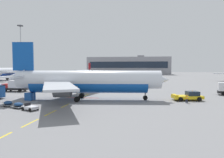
{
  "coord_description": "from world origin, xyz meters",
  "views": [
    {
      "loc": [
        32.08,
        -23.15,
        7.09
      ],
      "look_at": [
        24.08,
        28.0,
        3.93
      ],
      "focal_mm": 33.45,
      "sensor_mm": 36.0,
      "label": 1
    }
  ],
  "objects_px": {
    "ground_crew_worker": "(187,98)",
    "uld_cargo_container": "(30,96)",
    "apron_light_mast_near": "(21,47)",
    "pushback_tug": "(188,96)",
    "airliner_foreground": "(86,81)",
    "ground_power_truck": "(16,86)",
    "airliner_far_center": "(13,72)",
    "baggage_train": "(19,105)",
    "airliner_far_right": "(84,73)"
  },
  "relations": [
    {
      "from": "airliner_far_center",
      "to": "ground_power_truck",
      "type": "distance_m",
      "value": 58.9
    },
    {
      "from": "ground_crew_worker",
      "to": "airliner_far_right",
      "type": "bearing_deg",
      "value": 117.78
    },
    {
      "from": "ground_power_truck",
      "to": "airliner_far_center",
      "type": "bearing_deg",
      "value": 124.73
    },
    {
      "from": "airliner_far_center",
      "to": "uld_cargo_container",
      "type": "bearing_deg",
      "value": -53.53
    },
    {
      "from": "baggage_train",
      "to": "apron_light_mast_near",
      "type": "height_order",
      "value": "apron_light_mast_near"
    },
    {
      "from": "airliner_far_center",
      "to": "apron_light_mast_near",
      "type": "height_order",
      "value": "apron_light_mast_near"
    },
    {
      "from": "pushback_tug",
      "to": "ground_crew_worker",
      "type": "xyz_separation_m",
      "value": [
        -0.98,
        -3.41,
        0.02
      ]
    },
    {
      "from": "airliner_foreground",
      "to": "pushback_tug",
      "type": "distance_m",
      "value": 21.64
    },
    {
      "from": "ground_crew_worker",
      "to": "uld_cargo_container",
      "type": "xyz_separation_m",
      "value": [
        -31.82,
        -1.43,
        -0.12
      ]
    },
    {
      "from": "baggage_train",
      "to": "ground_power_truck",
      "type": "bearing_deg",
      "value": 124.51
    },
    {
      "from": "airliner_foreground",
      "to": "airliner_far_center",
      "type": "distance_m",
      "value": 82.73
    },
    {
      "from": "ground_crew_worker",
      "to": "uld_cargo_container",
      "type": "distance_m",
      "value": 31.85
    },
    {
      "from": "apron_light_mast_near",
      "to": "baggage_train",
      "type": "bearing_deg",
      "value": -58.12
    },
    {
      "from": "pushback_tug",
      "to": "airliner_foreground",
      "type": "bearing_deg",
      "value": -173.18
    },
    {
      "from": "airliner_foreground",
      "to": "uld_cargo_container",
      "type": "xyz_separation_m",
      "value": [
        -11.53,
        -2.3,
        -3.15
      ]
    },
    {
      "from": "airliner_far_center",
      "to": "ground_crew_worker",
      "type": "relative_size",
      "value": 21.75
    },
    {
      "from": "airliner_foreground",
      "to": "ground_power_truck",
      "type": "bearing_deg",
      "value": 154.64
    },
    {
      "from": "ground_power_truck",
      "to": "baggage_train",
      "type": "height_order",
      "value": "ground_power_truck"
    },
    {
      "from": "airliner_foreground",
      "to": "ground_crew_worker",
      "type": "distance_m",
      "value": 20.53
    },
    {
      "from": "airliner_far_center",
      "to": "airliner_far_right",
      "type": "xyz_separation_m",
      "value": [
        30.56,
        28.78,
        -1.0
      ]
    },
    {
      "from": "ground_power_truck",
      "to": "uld_cargo_container",
      "type": "relative_size",
      "value": 3.82
    },
    {
      "from": "airliner_far_center",
      "to": "ground_crew_worker",
      "type": "bearing_deg",
      "value": -37.95
    },
    {
      "from": "airliner_far_center",
      "to": "apron_light_mast_near",
      "type": "relative_size",
      "value": 1.4
    },
    {
      "from": "ground_power_truck",
      "to": "uld_cargo_container",
      "type": "bearing_deg",
      "value": -47.91
    },
    {
      "from": "airliner_far_right",
      "to": "ground_power_truck",
      "type": "relative_size",
      "value": 3.82
    },
    {
      "from": "ground_power_truck",
      "to": "ground_crew_worker",
      "type": "relative_size",
      "value": 4.3
    },
    {
      "from": "ground_crew_worker",
      "to": "apron_light_mast_near",
      "type": "height_order",
      "value": "apron_light_mast_near"
    },
    {
      "from": "apron_light_mast_near",
      "to": "ground_crew_worker",
      "type": "bearing_deg",
      "value": -35.38
    },
    {
      "from": "airliner_far_center",
      "to": "ground_crew_worker",
      "type": "distance_m",
      "value": 98.46
    },
    {
      "from": "airliner_far_right",
      "to": "apron_light_mast_near",
      "type": "height_order",
      "value": "apron_light_mast_near"
    },
    {
      "from": "airliner_far_right",
      "to": "pushback_tug",
      "type": "bearing_deg",
      "value": -60.79
    },
    {
      "from": "pushback_tug",
      "to": "apron_light_mast_near",
      "type": "distance_m",
      "value": 77.43
    },
    {
      "from": "pushback_tug",
      "to": "uld_cargo_container",
      "type": "height_order",
      "value": "pushback_tug"
    },
    {
      "from": "airliner_foreground",
      "to": "ground_power_truck",
      "type": "relative_size",
      "value": 4.96
    },
    {
      "from": "ground_crew_worker",
      "to": "apron_light_mast_near",
      "type": "xyz_separation_m",
      "value": [
        -62.86,
        44.64,
        14.8
      ]
    },
    {
      "from": "airliner_foreground",
      "to": "baggage_train",
      "type": "distance_m",
      "value": 14.12
    },
    {
      "from": "pushback_tug",
      "to": "apron_light_mast_near",
      "type": "bearing_deg",
      "value": 147.14
    },
    {
      "from": "pushback_tug",
      "to": "airliner_far_right",
      "type": "relative_size",
      "value": 0.24
    },
    {
      "from": "apron_light_mast_near",
      "to": "pushback_tug",
      "type": "bearing_deg",
      "value": -32.86
    },
    {
      "from": "pushback_tug",
      "to": "airliner_far_center",
      "type": "bearing_deg",
      "value": 144.0
    },
    {
      "from": "airliner_far_center",
      "to": "ground_power_truck",
      "type": "xyz_separation_m",
      "value": [
        33.53,
        -48.37,
        -2.4
      ]
    },
    {
      "from": "airliner_far_right",
      "to": "ground_crew_worker",
      "type": "height_order",
      "value": "airliner_far_right"
    },
    {
      "from": "uld_cargo_container",
      "to": "apron_light_mast_near",
      "type": "xyz_separation_m",
      "value": [
        -31.04,
        46.07,
        14.92
      ]
    },
    {
      "from": "baggage_train",
      "to": "uld_cargo_container",
      "type": "bearing_deg",
      "value": 108.19
    },
    {
      "from": "ground_crew_worker",
      "to": "apron_light_mast_near",
      "type": "distance_m",
      "value": 78.51
    },
    {
      "from": "airliner_far_center",
      "to": "pushback_tug",
      "type": "bearing_deg",
      "value": -36.0
    },
    {
      "from": "airliner_far_right",
      "to": "ground_crew_worker",
      "type": "bearing_deg",
      "value": -62.22
    },
    {
      "from": "airliner_foreground",
      "to": "airliner_far_center",
      "type": "bearing_deg",
      "value": 133.86
    },
    {
      "from": "airliner_far_right",
      "to": "ground_crew_worker",
      "type": "xyz_separation_m",
      "value": [
        47.05,
        -89.3,
        -2.12
      ]
    },
    {
      "from": "airliner_foreground",
      "to": "ground_crew_worker",
      "type": "xyz_separation_m",
      "value": [
        20.29,
        -0.87,
        -3.03
      ]
    }
  ]
}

